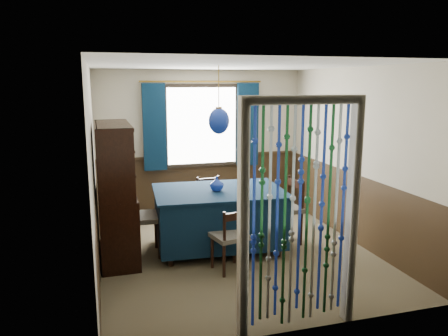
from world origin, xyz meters
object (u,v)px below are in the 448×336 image
object	(u,v)px
chair_right	(285,209)
pendant_lamp	(219,121)
sideboard	(116,211)
vase_sideboard	(119,181)
vase_table	(217,184)
chair_left	(140,218)
chair_far	(211,203)
bowl_shelf	(120,169)
chair_near	(231,237)
dining_table	(219,215)

from	to	relation	value
chair_right	pendant_lamp	distance (m)	1.63
sideboard	vase_sideboard	distance (m)	0.43
vase_table	chair_right	bearing A→B (deg)	1.46
chair_left	vase_table	distance (m)	1.11
chair_far	sideboard	distance (m)	1.58
vase_table	bowl_shelf	xyz separation A→B (m)	(-1.27, -0.11, 0.30)
chair_near	vase_table	distance (m)	0.86
dining_table	vase_table	size ratio (longest dim) A/B	10.23
chair_far	chair_left	bearing A→B (deg)	26.29
chair_left	vase_sideboard	world-z (taller)	vase_sideboard
chair_near	chair_left	size ratio (longest dim) A/B	0.84
chair_far	chair_left	world-z (taller)	chair_left
chair_far	vase_table	bearing A→B (deg)	76.44
chair_left	chair_right	distance (m)	2.05
chair_far	chair_left	size ratio (longest dim) A/B	0.86
chair_left	sideboard	distance (m)	0.33
chair_near	chair_right	size ratio (longest dim) A/B	0.86
chair_far	bowl_shelf	world-z (taller)	bowl_shelf
dining_table	chair_far	distance (m)	0.78
chair_near	chair_far	size ratio (longest dim) A/B	0.97
chair_left	pendant_lamp	xyz separation A→B (m)	(1.06, -0.08, 1.27)
pendant_lamp	bowl_shelf	distance (m)	1.43
bowl_shelf	vase_table	bearing A→B (deg)	5.01
vase_table	vase_sideboard	xyz separation A→B (m)	(-1.27, 0.41, 0.04)
vase_table	bowl_shelf	size ratio (longest dim) A/B	0.85
chair_near	sideboard	distance (m)	1.60
dining_table	chair_right	xyz separation A→B (m)	(0.99, -0.00, 0.02)
dining_table	pendant_lamp	bearing A→B (deg)	-41.33
pendant_lamp	vase_table	size ratio (longest dim) A/B	4.98
dining_table	vase_table	bearing A→B (deg)	-138.29
bowl_shelf	sideboard	bearing A→B (deg)	101.20
chair_right	vase_table	bearing A→B (deg)	85.64
bowl_shelf	vase_sideboard	bearing A→B (deg)	90.00
chair_far	vase_sideboard	bearing A→B (deg)	10.79
pendant_lamp	vase_table	world-z (taller)	pendant_lamp
chair_right	vase_table	xyz separation A→B (m)	(-1.03, -0.03, 0.44)
chair_left	vase_sideboard	bearing A→B (deg)	-140.11
dining_table	chair_near	distance (m)	0.74
chair_right	vase_table	world-z (taller)	vase_table
chair_left	pendant_lamp	distance (m)	1.66
vase_table	bowl_shelf	distance (m)	1.31
chair_right	vase_sideboard	distance (m)	2.38
dining_table	chair_far	xyz separation A→B (m)	(0.08, 0.77, -0.03)
bowl_shelf	chair_left	bearing A→B (deg)	41.87
chair_left	bowl_shelf	bearing A→B (deg)	-47.26
dining_table	bowl_shelf	size ratio (longest dim) A/B	8.69
dining_table	chair_far	size ratio (longest dim) A/B	2.17
dining_table	vase_sideboard	distance (m)	1.45
pendant_lamp	vase_sideboard	distance (m)	1.59
chair_far	bowl_shelf	size ratio (longest dim) A/B	4.00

